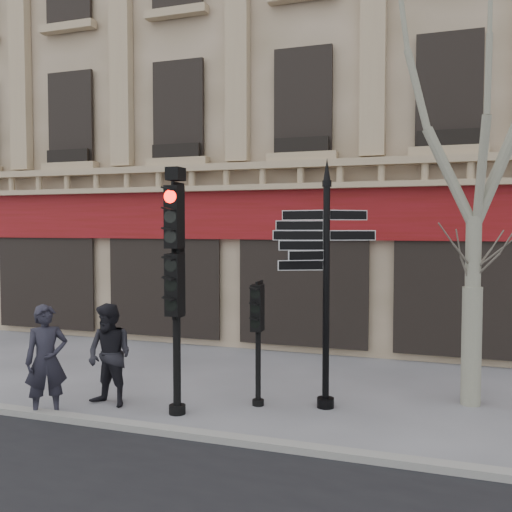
# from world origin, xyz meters

# --- Properties ---
(ground) EXTENTS (80.00, 80.00, 0.00)m
(ground) POSITION_xyz_m (0.00, 0.00, 0.00)
(ground) COLOR slate
(ground) RESTS_ON ground
(kerb) EXTENTS (80.00, 0.25, 0.12)m
(kerb) POSITION_xyz_m (0.00, -1.40, 0.06)
(kerb) COLOR gray
(kerb) RESTS_ON ground
(building) EXTENTS (28.00, 15.52, 18.00)m
(building) POSITION_xyz_m (0.00, 12.48, 8.99)
(building) COLOR gray
(building) RESTS_ON ground
(fingerpost) EXTENTS (2.32, 2.32, 4.51)m
(fingerpost) POSITION_xyz_m (1.50, 0.76, 3.03)
(fingerpost) COLOR black
(fingerpost) RESTS_ON ground
(traffic_signal_main) EXTENTS (0.49, 0.37, 4.31)m
(traffic_signal_main) POSITION_xyz_m (-0.89, -0.44, 2.72)
(traffic_signal_main) COLOR black
(traffic_signal_main) RESTS_ON ground
(traffic_signal_secondary) EXTENTS (0.38, 0.28, 2.24)m
(traffic_signal_secondary) POSITION_xyz_m (0.30, 0.48, 1.56)
(traffic_signal_secondary) COLOR black
(traffic_signal_secondary) RESTS_ON ground
(plane_tree) EXTENTS (3.18, 3.18, 8.45)m
(plane_tree) POSITION_xyz_m (4.00, 1.81, 5.93)
(plane_tree) COLOR gray
(plane_tree) RESTS_ON ground
(pedestrian_a) EXTENTS (0.83, 0.83, 1.95)m
(pedestrian_a) POSITION_xyz_m (-2.96, -1.30, 0.97)
(pedestrian_a) COLOR black
(pedestrian_a) RESTS_ON ground
(pedestrian_b) EXTENTS (1.01, 0.84, 1.88)m
(pedestrian_b) POSITION_xyz_m (-2.26, -0.43, 0.94)
(pedestrian_b) COLOR black
(pedestrian_b) RESTS_ON ground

